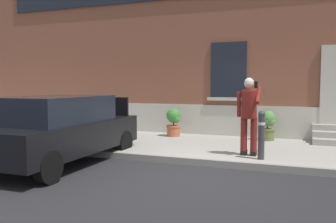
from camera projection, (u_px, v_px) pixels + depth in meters
ground_plane at (190, 176)px, 6.71m from camera, size 80.00×80.00×0.00m
sidewalk at (221, 148)px, 9.32m from camera, size 24.00×3.60×0.15m
curb_edge at (203, 162)px, 7.58m from camera, size 24.00×0.12×0.15m
building_facade at (239, 23)px, 11.35m from camera, size 24.00×1.52×7.50m
hatchback_car_black at (61, 128)px, 7.71m from camera, size 1.79×4.07×1.50m
bollard_near_person at (261, 133)px, 7.50m from camera, size 0.15×0.15×1.04m
bollard_far_left at (99, 126)px, 8.91m from camera, size 0.15×0.15×1.04m
person_on_phone at (249, 111)px, 7.86m from camera, size 0.51×0.48×1.75m
planter_cream at (96, 119)px, 11.86m from camera, size 0.44×0.44×0.86m
planter_terracotta at (174, 122)px, 10.87m from camera, size 0.44×0.44×0.86m
planter_olive at (268, 125)px, 10.09m from camera, size 0.44×0.44×0.86m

